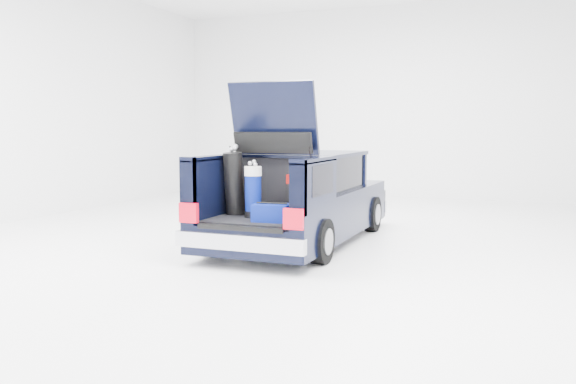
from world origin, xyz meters
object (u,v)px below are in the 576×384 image
at_px(red_suitcase, 302,195).
at_px(blue_duffel, 272,213).
at_px(car, 302,200).
at_px(black_golf_bag, 234,183).
at_px(blue_golf_bag, 253,191).

distance_m(red_suitcase, blue_duffel, 0.68).
xyz_separation_m(car, red_suitcase, (0.44, -1.19, 0.22)).
relative_size(black_golf_bag, blue_duffel, 1.93).
bearing_deg(blue_duffel, blue_golf_bag, 140.97).
xyz_separation_m(blue_golf_bag, blue_duffel, (0.39, -0.25, -0.24)).
relative_size(car, blue_duffel, 9.07).
bearing_deg(blue_duffel, red_suitcase, 67.86).
height_order(red_suitcase, black_golf_bag, black_golf_bag).
xyz_separation_m(car, blue_duffel, (0.26, -1.82, 0.04)).
height_order(black_golf_bag, blue_golf_bag, black_golf_bag).
bearing_deg(black_golf_bag, blue_golf_bag, -10.83).
height_order(red_suitcase, blue_golf_bag, blue_golf_bag).
bearing_deg(black_golf_bag, car, 82.90).
xyz_separation_m(red_suitcase, blue_duffel, (-0.18, -0.63, -0.17)).
distance_m(car, black_golf_bag, 1.54).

